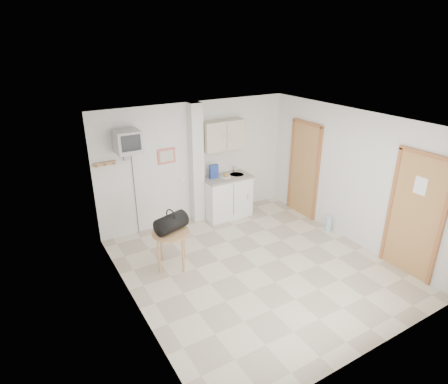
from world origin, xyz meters
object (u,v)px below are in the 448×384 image
water_bottle (328,224)px  round_table (171,236)px  crt_television (128,142)px  duffel_bag (171,223)px

water_bottle → round_table: bearing=171.6°
crt_television → water_bottle: 4.23m
crt_television → water_bottle: size_ratio=6.19×
round_table → duffel_bag: 0.24m
round_table → crt_television: bearing=99.8°
duffel_bag → water_bottle: (3.19, -0.50, -0.66)m
duffel_bag → round_table: bearing=-158.1°
crt_television → water_bottle: bearing=-26.5°
duffel_bag → water_bottle: duffel_bag is taller
crt_television → duffel_bag: size_ratio=3.56×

